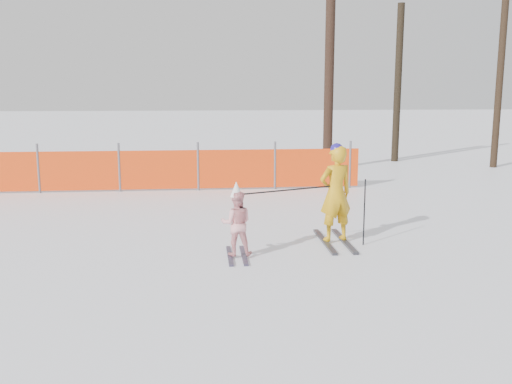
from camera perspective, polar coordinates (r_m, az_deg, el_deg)
ground at (r=8.75m, az=0.31°, el=-7.05°), size 120.00×120.00×0.00m
adult at (r=9.75m, az=7.97°, el=-0.18°), size 0.68×1.56×1.71m
child at (r=8.90m, az=-1.96°, el=-3.09°), size 0.52×1.03×1.20m
ski_poles at (r=9.41m, az=6.45°, el=-0.74°), size 2.08×0.61×1.13m
safety_fence at (r=15.33m, az=-20.54°, el=1.97°), size 16.25×0.06×1.25m
tree_trunks at (r=19.74m, az=13.67°, el=11.44°), size 5.94×2.12×6.51m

